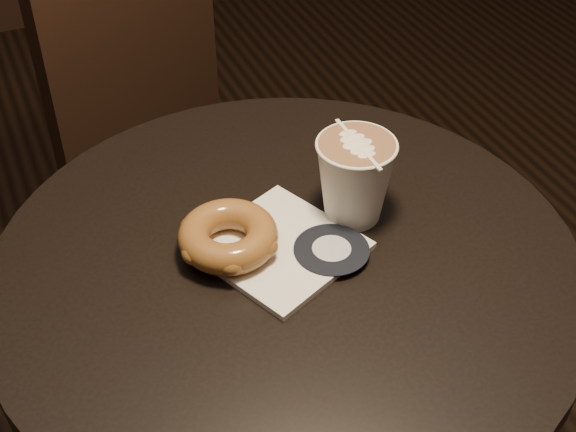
{
  "coord_description": "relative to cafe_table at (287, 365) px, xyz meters",
  "views": [
    {
      "loc": [
        -0.28,
        -0.63,
        1.4
      ],
      "look_at": [
        0.01,
        0.03,
        0.79
      ],
      "focal_mm": 50.0,
      "sensor_mm": 36.0,
      "label": 1
    }
  ],
  "objects": [
    {
      "name": "chair",
      "position": [
        0.02,
        0.59,
        -0.03
      ],
      "size": [
        0.49,
        0.49,
        0.93
      ],
      "rotation": [
        0.0,
        0.0,
        0.4
      ],
      "color": "black",
      "rests_on": "ground"
    },
    {
      "name": "latte_cup",
      "position": [
        0.11,
        0.04,
        0.25
      ],
      "size": [
        0.1,
        0.1,
        0.11
      ],
      "primitive_type": null,
      "color": "white",
      "rests_on": "cafe_table"
    },
    {
      "name": "pastry_bag",
      "position": [
        -0.0,
        0.01,
        0.2
      ],
      "size": [
        0.21,
        0.21,
        0.01
      ],
      "primitive_type": "cube",
      "rotation": [
        0.0,
        0.0,
        0.41
      ],
      "color": "white",
      "rests_on": "cafe_table"
    },
    {
      "name": "doughnut",
      "position": [
        -0.06,
        0.03,
        0.23
      ],
      "size": [
        0.12,
        0.12,
        0.04
      ],
      "primitive_type": "torus",
      "color": "brown",
      "rests_on": "pastry_bag"
    },
    {
      "name": "cafe_table",
      "position": [
        0.0,
        0.0,
        0.0
      ],
      "size": [
        0.7,
        0.7,
        0.75
      ],
      "color": "black",
      "rests_on": "ground"
    }
  ]
}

